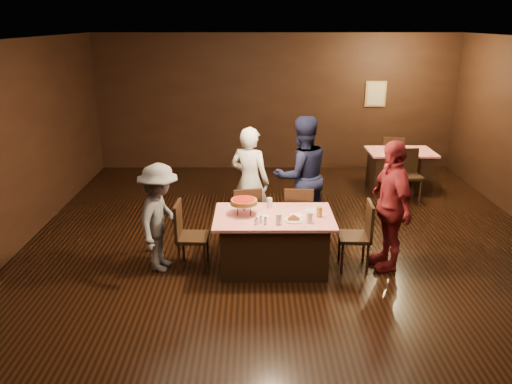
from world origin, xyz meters
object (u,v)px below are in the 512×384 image
Objects in this scene: main_table at (274,242)px; chair_back_near at (410,175)px; back_table at (399,169)px; diner_grey_knit at (160,218)px; chair_end_left at (193,236)px; glass_front_right at (310,218)px; diner_navy_hoodie at (301,176)px; chair_end_right at (354,235)px; diner_red_shirt at (390,205)px; diner_white_jacket at (250,182)px; glass_amber at (319,212)px; plate_empty at (314,211)px; glass_front_left at (279,219)px; chair_far_left at (245,215)px; chair_back_far at (392,157)px; pizza_stand at (244,202)px; chair_far_right at (298,215)px; glass_back at (270,203)px.

chair_back_near reaches higher than main_table.
diner_grey_knit is (-4.20, -3.49, 0.36)m from back_table.
glass_front_right is at bearing -97.02° from chair_end_left.
diner_navy_hoodie reaches higher than main_table.
diner_red_shirt is (0.46, 0.04, 0.42)m from chair_end_right.
diner_white_jacket is at bearing -156.90° from chair_back_near.
glass_amber is (0.15, 0.20, 0.00)m from glass_front_right.
diner_white_jacket is at bearing -126.71° from chair_end_right.
plate_empty is 1.79× the size of glass_front_left.
chair_far_left is 2.13m from diner_red_shirt.
chair_far_left is at bearing 130.36° from glass_front_right.
glass_front_right is at bearing -104.04° from plate_empty.
diner_red_shirt is (1.56, 0.04, 0.51)m from main_table.
main_table is at bearing 175.24° from glass_amber.
chair_back_far is 5.09m from pizza_stand.
chair_far_left is at bearing 118.07° from main_table.
plate_empty is (2.08, 0.17, 0.03)m from diner_grey_knit.
diner_navy_hoodie is at bearing 94.07° from plate_empty.
glass_front_left is at bearing 128.70° from diner_white_jacket.
chair_far_right is 2.09m from diner_grey_knit.
plate_empty is at bearing 41.99° from glass_front_left.
glass_front_right is at bearing -29.05° from main_table.
glass_front_right is at bearing 70.72° from diner_navy_hoodie.
diner_red_shirt is 12.81× the size of glass_amber.
chair_back_far is 4.67m from glass_back.
main_table is 11.43× the size of glass_amber.
glass_front_left is at bearing -172.87° from glass_front_right.
chair_end_left and chair_back_far have the same top height.
chair_back_near and chair_back_far have the same top height.
chair_back_near is at bearing -44.79° from diner_grey_knit.
glass_front_right is (-0.65, -0.25, 0.37)m from chair_end_right.
diner_navy_hoodie is at bearing -150.06° from chair_end_right.
diner_grey_knit is 3.10m from diner_red_shirt.
chair_back_far is 0.64× the size of diner_grey_knit.
diner_white_jacket is (-3.01, -2.90, 0.39)m from chair_back_far.
diner_red_shirt reaches higher than glass_front_left.
chair_far_right is 1.16m from pizza_stand.
chair_far_right reaches higher than glass_amber.
chair_far_left is 0.58m from diner_white_jacket.
chair_end_left is at bearing -87.35° from chair_end_right.
glass_front_right is (0.85, -0.30, -0.11)m from pizza_stand.
chair_end_right is at bearing -1.91° from pizza_stand.
glass_back is at bearing 65.26° from chair_back_far.
diner_navy_hoodie is at bearing -46.78° from diner_grey_knit.
diner_navy_hoodie reaches higher than chair_end_right.
main_table is 1.57m from diner_grey_knit.
chair_end_right is 3.19m from chair_back_near.
chair_end_right is 3.80× the size of plate_empty.
diner_white_jacket is at bearing 55.05° from chair_back_far.
chair_far_left is at bearing -113.91° from chair_end_right.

